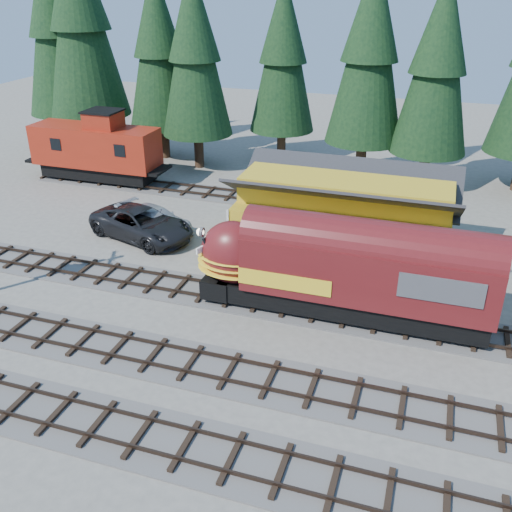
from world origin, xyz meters
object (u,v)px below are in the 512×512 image
(depot, at_px, (343,211))
(pickup_truck_b, at_px, (155,220))
(locomotive, at_px, (334,273))
(caboose, at_px, (96,149))
(pickup_truck_a, at_px, (142,224))

(depot, relative_size, pickup_truck_b, 2.31)
(locomotive, relative_size, caboose, 1.41)
(pickup_truck_a, bearing_deg, caboose, 61.46)
(depot, height_order, pickup_truck_a, depot)
(depot, height_order, pickup_truck_b, depot)
(depot, bearing_deg, pickup_truck_b, -179.57)
(locomotive, bearing_deg, pickup_truck_a, 158.69)
(depot, distance_m, pickup_truck_b, 12.42)
(locomotive, distance_m, caboose, 26.07)
(locomotive, height_order, pickup_truck_b, locomotive)
(pickup_truck_b, bearing_deg, depot, -72.85)
(pickup_truck_b, bearing_deg, pickup_truck_a, -177.94)
(depot, height_order, caboose, caboose)
(caboose, bearing_deg, locomotive, -32.48)
(pickup_truck_a, bearing_deg, pickup_truck_b, 2.31)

